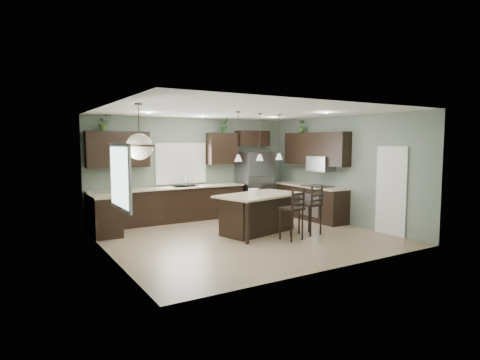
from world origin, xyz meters
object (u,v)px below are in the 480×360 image
at_px(bar_stool_right, 310,210).
at_px(plant_back_left, 104,123).
at_px(refrigerator, 254,183).
at_px(kitchen_island, 260,214).
at_px(serving_dish, 254,192).
at_px(bar_stool_center, 291,214).

height_order(bar_stool_right, plant_back_left, plant_back_left).
xyz_separation_m(refrigerator, bar_stool_right, (-0.38, -2.92, -0.35)).
distance_m(kitchen_island, plant_back_left, 4.38).
bearing_deg(serving_dish, bar_stool_center, -63.57).
bearing_deg(refrigerator, bar_stool_right, -97.31).
bearing_deg(kitchen_island, refrigerator, 45.50).
distance_m(refrigerator, bar_stool_center, 3.31).
relative_size(serving_dish, plant_back_left, 0.60).
height_order(serving_dish, bar_stool_right, bar_stool_right).
xyz_separation_m(serving_dish, bar_stool_right, (1.12, -0.66, -0.42)).
xyz_separation_m(bar_stool_center, plant_back_left, (-3.17, 3.33, 2.03)).
relative_size(refrigerator, kitchen_island, 0.92).
bearing_deg(bar_stool_right, bar_stool_center, -173.19).
relative_size(bar_stool_center, plant_back_left, 2.83).
height_order(serving_dish, plant_back_left, plant_back_left).
bearing_deg(refrigerator, plant_back_left, 177.05).
bearing_deg(plant_back_left, refrigerator, -2.95).
bearing_deg(plant_back_left, kitchen_island, -39.54).
height_order(bar_stool_center, bar_stool_right, bar_stool_right).
relative_size(bar_stool_right, plant_back_left, 2.88).
distance_m(refrigerator, bar_stool_right, 2.97).
bearing_deg(kitchen_island, bar_stool_center, -89.75).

